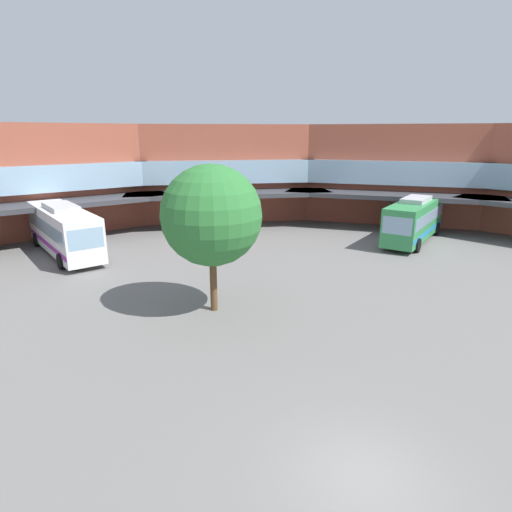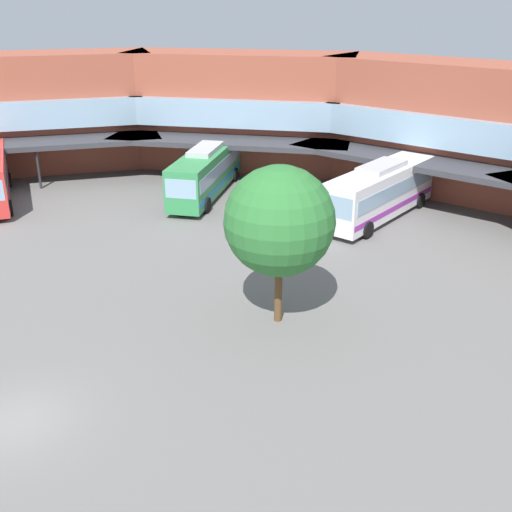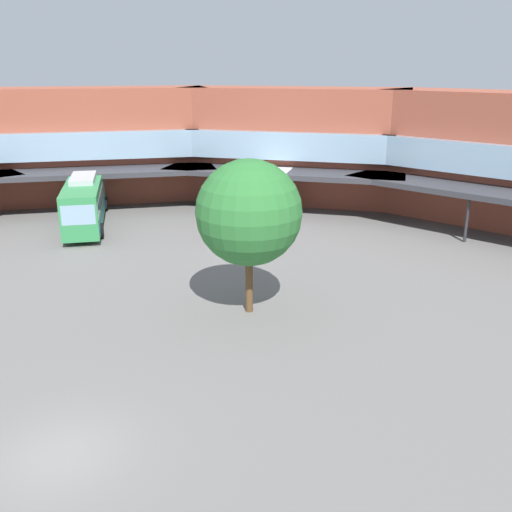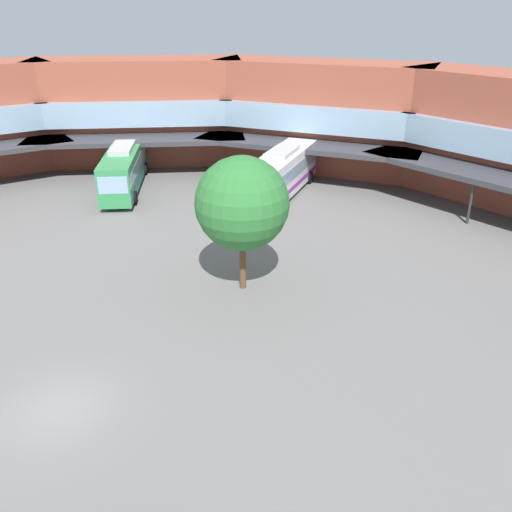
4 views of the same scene
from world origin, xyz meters
name	(u,v)px [view 1 (image 1 of 4)]	position (x,y,z in m)	size (l,w,h in m)	color
ground_plane	(363,477)	(0.00, 0.00, 0.00)	(123.29, 123.29, 0.00)	slate
station_building	(161,187)	(0.00, 25.39, 4.82)	(80.84, 38.91, 9.60)	#9E4C38
bus_1	(64,229)	(-7.13, 26.69, 1.91)	(5.22, 11.45, 3.78)	white
bus_2	(414,219)	(19.69, 19.39, 1.87)	(9.82, 7.55, 3.71)	#338C4C
plaza_tree	(212,216)	(-0.16, 12.21, 4.93)	(4.97, 4.97, 7.42)	brown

